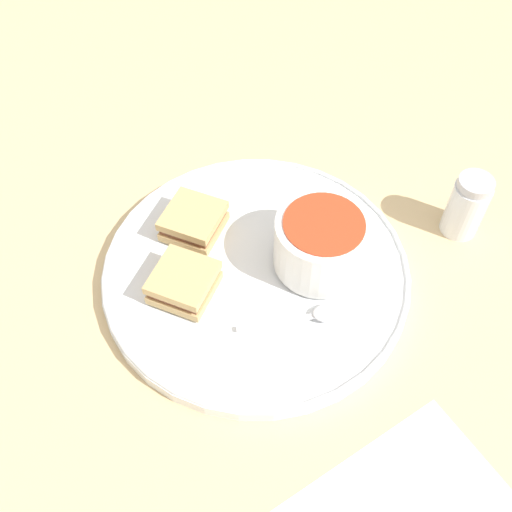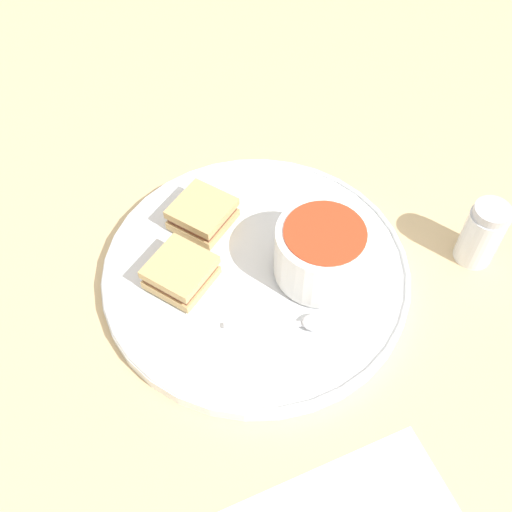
{
  "view_description": "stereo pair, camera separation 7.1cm",
  "coord_description": "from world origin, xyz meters",
  "views": [
    {
      "loc": [
        0.42,
        -0.04,
        0.61
      ],
      "look_at": [
        0.0,
        0.0,
        0.04
      ],
      "focal_mm": 42.0,
      "sensor_mm": 36.0,
      "label": 1
    },
    {
      "loc": [
        0.42,
        0.03,
        0.61
      ],
      "look_at": [
        0.0,
        0.0,
        0.04
      ],
      "focal_mm": 42.0,
      "sensor_mm": 36.0,
      "label": 2
    }
  ],
  "objects": [
    {
      "name": "salt_shaker",
      "position": [
        -0.05,
        0.27,
        0.04
      ],
      "size": [
        0.05,
        0.05,
        0.09
      ],
      "color": "silver",
      "rests_on": "ground_plane"
    },
    {
      "name": "soup_bowl",
      "position": [
        -0.0,
        0.08,
        0.06
      ],
      "size": [
        0.11,
        0.11,
        0.07
      ],
      "color": "white",
      "rests_on": "plate"
    },
    {
      "name": "sandwich_half_far",
      "position": [
        0.03,
        -0.09,
        0.04
      ],
      "size": [
        0.09,
        0.09,
        0.03
      ],
      "rotation": [
        0.0,
        0.0,
        4.22
      ],
      "color": "tan",
      "rests_on": "plate"
    },
    {
      "name": "sandwich_half_near",
      "position": [
        -0.07,
        -0.07,
        0.04
      ],
      "size": [
        0.09,
        0.09,
        0.03
      ],
      "rotation": [
        0.0,
        0.0,
        4.22
      ],
      "color": "tan",
      "rests_on": "plate"
    },
    {
      "name": "ground_plane",
      "position": [
        0.0,
        0.0,
        0.0
      ],
      "size": [
        2.4,
        2.4,
        0.0
      ],
      "primitive_type": "plane",
      "color": "#D1B27F"
    },
    {
      "name": "spoon",
      "position": [
        0.08,
        0.06,
        0.03
      ],
      "size": [
        0.03,
        0.12,
        0.01
      ],
      "rotation": [
        0.0,
        0.0,
        7.95
      ],
      "color": "silver",
      "rests_on": "plate"
    },
    {
      "name": "plate",
      "position": [
        0.0,
        0.0,
        0.01
      ],
      "size": [
        0.37,
        0.37,
        0.02
      ],
      "color": "white",
      "rests_on": "ground_plane"
    }
  ]
}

